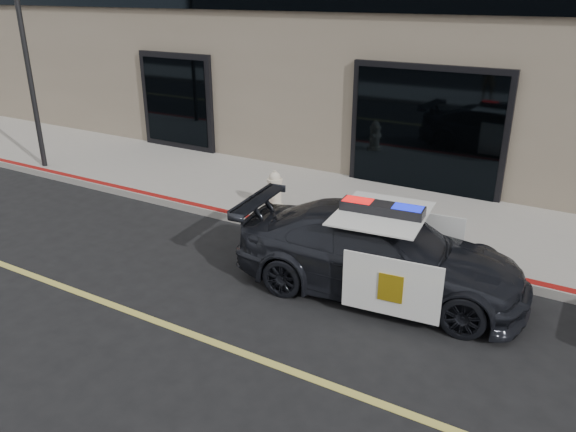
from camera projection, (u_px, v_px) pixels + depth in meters
The scene contains 5 objects.
ground at pixel (317, 381), 6.67m from camera, with size 120.00×120.00×0.00m, color black.
sidewalk_n at pixel (443, 226), 10.84m from camera, with size 60.00×3.50×0.15m, color gray.
police_car at pixel (379, 253), 8.43m from camera, with size 2.67×4.74×1.44m.
fire_hydrant at pixel (275, 191), 11.31m from camera, with size 0.37×0.51×0.81m.
street_light at pixel (26, 67), 13.29m from camera, with size 0.12×1.13×4.46m.
Camera 1 is at (2.45, -4.87, 4.33)m, focal length 35.00 mm.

